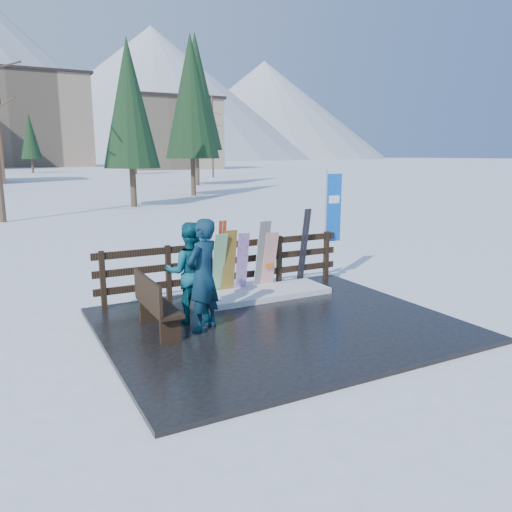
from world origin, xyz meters
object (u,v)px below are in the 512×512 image
bench (154,303)px  person_back (190,272)px  snowboard_2 (229,263)px  rental_flag (332,212)px  snowboard_0 (202,262)px  snowboard_4 (262,256)px  snowboard_3 (242,263)px  snowboard_1 (218,265)px  snowboard_5 (269,261)px  person_front (203,275)px

bench → person_back: size_ratio=0.84×
snowboard_2 → rental_flag: bearing=5.5°
bench → snowboard_0: (1.43, 1.46, 0.28)m
snowboard_4 → rental_flag: bearing=7.6°
snowboard_2 → snowboard_3: (0.31, 0.00, -0.04)m
snowboard_1 → snowboard_4: size_ratio=0.89×
snowboard_5 → rental_flag: rental_flag is taller
snowboard_1 → snowboard_3: size_ratio=1.05×
snowboard_5 → rental_flag: 2.09m
snowboard_0 → snowboard_2: (0.62, -0.00, -0.08)m
snowboard_1 → bench: bearing=-141.1°
bench → snowboard_4: size_ratio=0.94×
bench → snowboard_5: 3.35m
person_back → snowboard_2: bearing=-118.7°
snowboard_4 → rental_flag: 2.20m
snowboard_3 → rental_flag: bearing=6.2°
bench → snowboard_1: (1.80, 1.46, 0.17)m
snowboard_5 → person_front: size_ratio=0.70×
bench → snowboard_0: size_ratio=0.92×
rental_flag → person_back: size_ratio=1.45×
snowboard_2 → snowboard_3: bearing=0.0°
person_back → snowboard_5: bearing=-133.4°
snowboard_5 → person_back: (-2.27, -1.16, 0.24)m
bench → snowboard_4: (2.83, 1.46, 0.27)m
snowboard_4 → snowboard_3: bearing=180.0°
snowboard_4 → rental_flag: size_ratio=0.61×
snowboard_0 → person_back: bearing=-120.4°
snowboard_0 → snowboard_2: bearing=-0.0°
person_front → rental_flag: bearing=175.7°
snowboard_2 → snowboard_3: size_ratio=1.06×
snowboard_0 → snowboard_4: snowboard_0 is taller
rental_flag → person_front: size_ratio=1.36×
person_front → person_back: (-0.04, 0.55, -0.06)m
snowboard_0 → bench: bearing=-134.4°
bench → snowboard_2: bearing=35.5°
snowboard_5 → rental_flag: size_ratio=0.51×
bench → snowboard_1: size_ratio=1.06×
snowboard_3 → snowboard_4: size_ratio=0.85×
snowboard_0 → snowboard_2: 0.62m
snowboard_2 → snowboard_4: size_ratio=0.90×
snowboard_3 → person_front: size_ratio=0.71×
snowboard_1 → snowboard_0: bearing=-180.0°
bench → snowboard_2: (2.04, 1.46, 0.19)m
rental_flag → person_front: rental_flag is taller
snowboard_1 → snowboard_5: (1.21, -0.00, -0.03)m
snowboard_1 → snowboard_5: bearing=-0.0°
snowboard_4 → snowboard_5: snowboard_4 is taller
snowboard_2 → snowboard_5: size_ratio=1.08×
snowboard_1 → person_front: bearing=-120.8°
snowboard_0 → snowboard_5: snowboard_0 is taller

